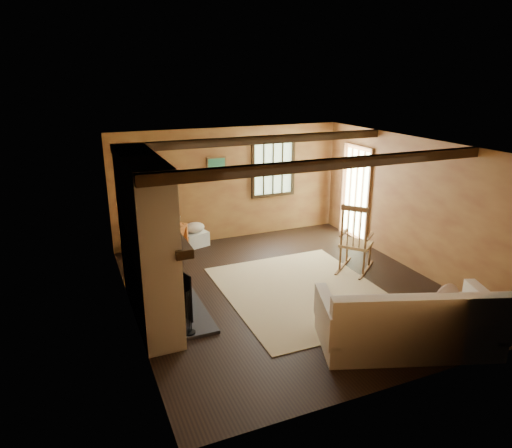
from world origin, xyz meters
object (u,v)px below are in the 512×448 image
fireplace (148,246)px  rocking_chair (356,242)px  laundry_basket (195,239)px  armchair (163,242)px  sofa (409,325)px

fireplace → rocking_chair: bearing=3.3°
rocking_chair → laundry_basket: rocking_chair is taller
fireplace → laundry_basket: (1.36, 2.55, -0.95)m
armchair → sofa: bearing=67.5°
fireplace → sofa: 3.71m
fireplace → sofa: bearing=-36.4°
sofa → armchair: bearing=137.9°
sofa → laundry_basket: 4.97m
sofa → laundry_basket: (-1.57, 4.71, -0.18)m
fireplace → rocking_chair: fireplace is taller
fireplace → rocking_chair: size_ratio=1.88×
rocking_chair → armchair: size_ratio=1.72×
laundry_basket → armchair: (-0.75, -0.44, 0.19)m
armchair → rocking_chair: bearing=97.7°
rocking_chair → armchair: 3.65m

